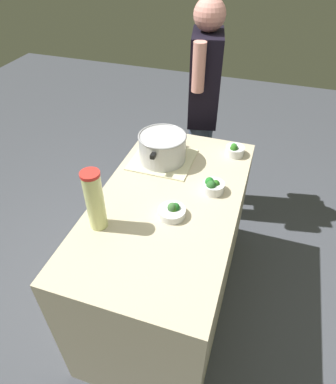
{
  "coord_description": "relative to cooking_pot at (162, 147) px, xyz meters",
  "views": [
    {
      "loc": [
        -1.23,
        -0.4,
        2.04
      ],
      "look_at": [
        0.0,
        0.0,
        0.94
      ],
      "focal_mm": 31.42,
      "sensor_mm": 36.0,
      "label": 1
    }
  ],
  "objects": [
    {
      "name": "ground_plane",
      "position": [
        -0.32,
        -0.14,
        -0.98
      ],
      "size": [
        8.0,
        8.0,
        0.0
      ],
      "primitive_type": "plane",
      "color": "#44464F"
    },
    {
      "name": "broccoli_bowl_center",
      "position": [
        0.19,
        -0.39,
        -0.06
      ],
      "size": [
        0.11,
        0.11,
        0.08
      ],
      "color": "silver",
      "rests_on": "counter_slab"
    },
    {
      "name": "cooking_pot",
      "position": [
        0.0,
        0.0,
        0.0
      ],
      "size": [
        0.35,
        0.28,
        0.16
      ],
      "color": "#B7B7BC",
      "rests_on": "dish_cloth"
    },
    {
      "name": "counter_slab",
      "position": [
        -0.32,
        -0.14,
        -0.54
      ],
      "size": [
        1.32,
        0.72,
        0.89
      ],
      "primitive_type": "cube",
      "color": "#C0B294",
      "rests_on": "ground_plane"
    },
    {
      "name": "broccoli_bowl_front",
      "position": [
        -0.19,
        -0.34,
        -0.06
      ],
      "size": [
        0.11,
        0.11,
        0.08
      ],
      "color": "silver",
      "rests_on": "counter_slab"
    },
    {
      "name": "broccoli_bowl_back",
      "position": [
        -0.43,
        -0.2,
        -0.06
      ],
      "size": [
        0.13,
        0.13,
        0.07
      ],
      "color": "silver",
      "rests_on": "counter_slab"
    },
    {
      "name": "person_cook",
      "position": [
        0.66,
        -0.08,
        -0.08
      ],
      "size": [
        0.5,
        0.27,
        1.64
      ],
      "color": "#424E67",
      "rests_on": "ground_plane"
    },
    {
      "name": "lemonade_pitcher",
      "position": [
        -0.6,
        0.11,
        0.06
      ],
      "size": [
        0.09,
        0.09,
        0.31
      ],
      "color": "#DFE48F",
      "rests_on": "counter_slab"
    },
    {
      "name": "dish_cloth",
      "position": [
        0.0,
        0.0,
        -0.09
      ],
      "size": [
        0.33,
        0.36,
        0.01
      ],
      "primitive_type": "cube",
      "color": "beige",
      "rests_on": "counter_slab"
    }
  ]
}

